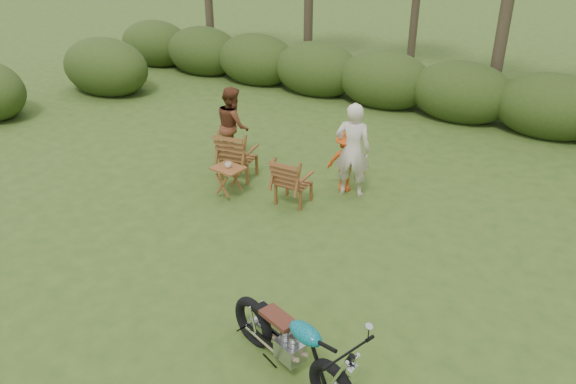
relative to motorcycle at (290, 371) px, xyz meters
The scene contains 9 objects.
ground 0.94m from the motorcycle, 157.73° to the left, with size 80.00×80.00×0.00m, color #304B19.
motorcycle is the anchor object (origin of this frame).
lawn_chair_right 4.01m from the motorcycle, 120.63° to the left, with size 0.61×0.61×0.89m, color brown, non-canonical shape.
lawn_chair_left 5.11m from the motorcycle, 132.47° to the left, with size 0.68×0.68×0.98m, color brown, non-canonical shape.
side_table 4.41m from the motorcycle, 135.87° to the left, with size 0.54×0.46×0.56m, color brown, non-canonical shape.
cup 4.44m from the motorcycle, 135.83° to the left, with size 0.12×0.12×0.10m, color beige.
adult_a 4.47m from the motorcycle, 107.33° to the left, with size 0.63×0.41×1.72m, color beige.
adult_b 5.88m from the motorcycle, 132.66° to the left, with size 0.76×0.59×1.56m, color brown.
child 4.62m from the motorcycle, 108.90° to the left, with size 0.73×0.42×1.12m, color #D54A14.
Camera 1 is at (3.33, -4.37, 4.70)m, focal length 35.00 mm.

